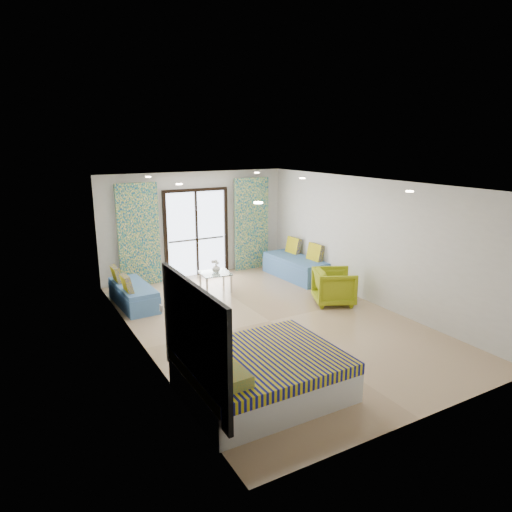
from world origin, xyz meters
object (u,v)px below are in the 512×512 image
coffee_table (215,274)px  bed (261,374)px  daybed_right (296,266)px  daybed_left (133,294)px  armchair (334,285)px

coffee_table → bed: bearing=-106.6°
daybed_right → bed: bearing=-132.1°
daybed_left → armchair: (3.86, -2.03, 0.17)m
bed → armchair: size_ratio=2.55×
daybed_left → coffee_table: size_ratio=2.18×
bed → daybed_right: daybed_right is taller
daybed_right → armchair: bearing=-103.6°
daybed_left → armchair: 4.36m
bed → daybed_right: size_ratio=1.08×
bed → daybed_left: (-0.64, 4.44, -0.05)m
daybed_left → armchair: armchair is taller
bed → coffee_table: (1.34, 4.49, 0.08)m
armchair → daybed_right: bearing=14.2°
coffee_table → armchair: bearing=-47.8°
daybed_right → coffee_table: 2.26m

